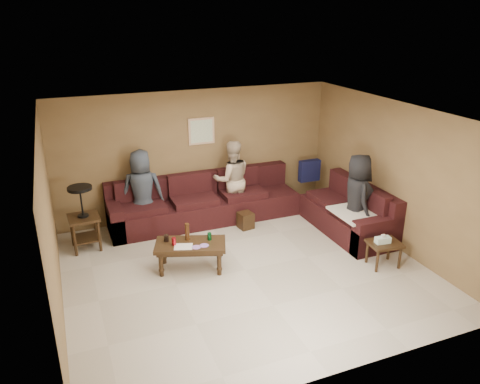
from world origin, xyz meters
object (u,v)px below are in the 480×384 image
(coffee_table, at_px, (190,247))
(waste_bin, at_px, (246,220))
(side_table_right, at_px, (384,245))
(person_middle, at_px, (232,179))
(person_left, at_px, (142,191))
(end_table_left, at_px, (83,217))
(person_right, at_px, (357,198))
(sectional_sofa, at_px, (254,209))

(coffee_table, distance_m, waste_bin, 1.77)
(side_table_right, xyz_separation_m, person_middle, (-1.55, 2.75, 0.41))
(person_left, relative_size, person_middle, 1.00)
(side_table_right, bearing_deg, coffee_table, 159.94)
(end_table_left, xyz_separation_m, person_left, (1.09, 0.37, 0.18))
(waste_bin, bearing_deg, side_table_right, -54.61)
(side_table_right, height_order, person_right, person_right)
(person_left, xyz_separation_m, person_middle, (1.76, -0.03, 0.00))
(sectional_sofa, height_order, person_left, person_left)
(sectional_sofa, distance_m, person_middle, 0.75)
(person_left, height_order, person_right, person_right)
(person_left, bearing_deg, person_right, 165.92)
(end_table_left, xyz_separation_m, side_table_right, (4.40, -2.41, -0.23))
(coffee_table, bearing_deg, end_table_left, 137.87)
(coffee_table, height_order, person_right, person_right)
(sectional_sofa, bearing_deg, end_table_left, 176.26)
(end_table_left, relative_size, side_table_right, 2.04)
(end_table_left, bearing_deg, person_right, -17.48)
(coffee_table, xyz_separation_m, side_table_right, (2.91, -1.06, -0.02))
(sectional_sofa, xyz_separation_m, person_middle, (-0.24, 0.55, 0.46))
(waste_bin, bearing_deg, person_middle, 93.19)
(coffee_table, xyz_separation_m, end_table_left, (-1.49, 1.35, 0.21))
(person_right, bearing_deg, waste_bin, 67.67)
(side_table_right, height_order, person_left, person_left)
(person_right, bearing_deg, coffee_table, 101.22)
(coffee_table, height_order, waste_bin, coffee_table)
(sectional_sofa, height_order, waste_bin, sectional_sofa)
(waste_bin, bearing_deg, end_table_left, 174.57)
(end_table_left, distance_m, person_left, 1.17)
(sectional_sofa, xyz_separation_m, person_right, (1.43, -1.22, 0.47))
(side_table_right, bearing_deg, person_middle, 119.39)
(person_middle, bearing_deg, person_right, 140.38)
(waste_bin, xyz_separation_m, person_middle, (-0.03, 0.62, 0.63))
(person_middle, bearing_deg, sectional_sofa, 121.04)
(side_table_right, relative_size, waste_bin, 1.81)
(sectional_sofa, relative_size, end_table_left, 4.06)
(coffee_table, bearing_deg, sectional_sofa, 35.47)
(side_table_right, relative_size, person_middle, 0.36)
(sectional_sofa, height_order, person_right, person_right)
(sectional_sofa, relative_size, person_middle, 2.98)
(sectional_sofa, bearing_deg, side_table_right, -59.37)
(coffee_table, xyz_separation_m, waste_bin, (1.39, 1.07, -0.24))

